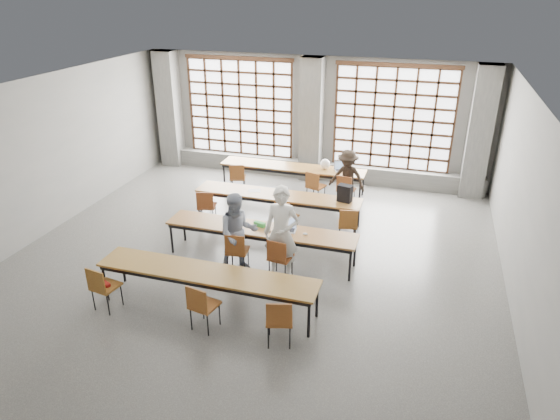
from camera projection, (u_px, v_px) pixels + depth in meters
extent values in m
plane|color=#4E4E4B|center=(250.00, 264.00, 10.35)|extent=(11.00, 11.00, 0.00)
plane|color=silver|center=(245.00, 95.00, 8.89)|extent=(11.00, 11.00, 0.00)
plane|color=slate|center=(314.00, 118.00, 14.40)|extent=(10.00, 0.00, 10.00)
plane|color=slate|center=(49.00, 387.00, 4.84)|extent=(10.00, 0.00, 10.00)
plane|color=slate|center=(34.00, 161.00, 10.95)|extent=(0.00, 11.00, 11.00)
plane|color=slate|center=(529.00, 218.00, 8.29)|extent=(0.00, 11.00, 11.00)
cube|color=#555552|center=(170.00, 109.00, 15.36)|extent=(0.60, 0.55, 3.50)
cube|color=#555552|center=(312.00, 120.00, 14.16)|extent=(0.60, 0.55, 3.50)
cube|color=#555552|center=(480.00, 133.00, 12.96)|extent=(0.60, 0.55, 3.50)
cube|color=white|center=(241.00, 108.00, 14.92)|extent=(3.20, 0.02, 2.80)
cube|color=black|center=(240.00, 108.00, 14.85)|extent=(3.20, 0.05, 2.80)
cube|color=black|center=(241.00, 155.00, 15.45)|extent=(3.32, 0.07, 0.10)
cube|color=black|center=(238.00, 58.00, 14.25)|extent=(3.32, 0.07, 0.10)
cube|color=white|center=(393.00, 119.00, 13.72)|extent=(3.20, 0.02, 2.80)
cube|color=black|center=(393.00, 119.00, 13.65)|extent=(3.20, 0.05, 2.80)
cube|color=black|center=(388.00, 169.00, 14.26)|extent=(3.32, 0.07, 0.10)
cube|color=black|center=(398.00, 65.00, 13.05)|extent=(3.32, 0.07, 0.10)
cube|color=#555552|center=(311.00, 169.00, 14.85)|extent=(9.80, 0.35, 0.50)
cube|color=brown|center=(292.00, 167.00, 13.66)|extent=(4.00, 0.70, 0.04)
cube|color=black|center=(292.00, 169.00, 13.68)|extent=(3.90, 0.64, 0.08)
cylinder|color=black|center=(224.00, 176.00, 14.07)|extent=(0.05, 0.05, 0.69)
cylinder|color=black|center=(232.00, 169.00, 14.57)|extent=(0.05, 0.05, 0.69)
cylinder|color=black|center=(360.00, 191.00, 13.04)|extent=(0.05, 0.05, 0.69)
cylinder|color=black|center=(363.00, 183.00, 13.55)|extent=(0.05, 0.05, 0.69)
cube|color=brown|center=(278.00, 195.00, 11.87)|extent=(4.00, 0.70, 0.04)
cube|color=black|center=(278.00, 197.00, 11.89)|extent=(3.90, 0.64, 0.08)
cylinder|color=black|center=(200.00, 204.00, 12.28)|extent=(0.05, 0.05, 0.69)
cylinder|color=black|center=(210.00, 195.00, 12.78)|extent=(0.05, 0.05, 0.69)
cylinder|color=black|center=(355.00, 224.00, 11.26)|extent=(0.05, 0.05, 0.69)
cylinder|color=black|center=(359.00, 214.00, 11.76)|extent=(0.05, 0.05, 0.69)
cube|color=brown|center=(261.00, 229.00, 10.24)|extent=(4.00, 0.70, 0.04)
cube|color=black|center=(261.00, 232.00, 10.26)|extent=(3.90, 0.64, 0.08)
cylinder|color=black|center=(172.00, 238.00, 10.65)|extent=(0.05, 0.05, 0.69)
cylinder|color=black|center=(184.00, 227.00, 11.15)|extent=(0.05, 0.05, 0.69)
cylinder|color=black|center=(350.00, 265.00, 9.62)|extent=(0.05, 0.05, 0.69)
cylinder|color=black|center=(355.00, 251.00, 10.13)|extent=(0.05, 0.05, 0.69)
cube|color=brown|center=(207.00, 273.00, 8.69)|extent=(4.00, 0.70, 0.04)
cube|color=black|center=(207.00, 276.00, 8.72)|extent=(3.90, 0.64, 0.08)
cylinder|color=black|center=(105.00, 282.00, 9.11)|extent=(0.05, 0.05, 0.69)
cylinder|color=black|center=(123.00, 266.00, 9.61)|extent=(0.05, 0.05, 0.69)
cylinder|color=black|center=(309.00, 320.00, 8.08)|extent=(0.05, 0.05, 0.69)
cylinder|color=black|center=(317.00, 300.00, 8.59)|extent=(0.05, 0.05, 0.69)
cube|color=maroon|center=(238.00, 177.00, 13.66)|extent=(0.52, 0.52, 0.04)
cube|color=maroon|center=(237.00, 172.00, 13.38)|extent=(0.39, 0.14, 0.40)
cylinder|color=black|center=(238.00, 185.00, 13.75)|extent=(0.02, 0.02, 0.45)
cube|color=brown|center=(316.00, 186.00, 13.07)|extent=(0.53, 0.53, 0.04)
cube|color=brown|center=(312.00, 180.00, 12.83)|extent=(0.39, 0.15, 0.40)
cylinder|color=black|center=(316.00, 194.00, 13.17)|extent=(0.02, 0.02, 0.45)
cube|color=brown|center=(346.00, 190.00, 12.86)|extent=(0.49, 0.49, 0.04)
cube|color=brown|center=(344.00, 184.00, 12.60)|extent=(0.40, 0.10, 0.40)
cylinder|color=black|center=(346.00, 198.00, 12.95)|extent=(0.02, 0.02, 0.45)
cube|color=brown|center=(207.00, 206.00, 11.93)|extent=(0.51, 0.51, 0.04)
cube|color=brown|center=(205.00, 200.00, 11.65)|extent=(0.40, 0.13, 0.40)
cylinder|color=black|center=(208.00, 214.00, 12.02)|extent=(0.02, 0.02, 0.45)
cube|color=brown|center=(287.00, 216.00, 11.39)|extent=(0.53, 0.53, 0.04)
cube|color=brown|center=(282.00, 210.00, 11.15)|extent=(0.39, 0.15, 0.40)
cylinder|color=black|center=(287.00, 225.00, 11.49)|extent=(0.02, 0.02, 0.45)
cube|color=brown|center=(348.00, 224.00, 11.02)|extent=(0.49, 0.49, 0.04)
cube|color=brown|center=(348.00, 219.00, 10.74)|extent=(0.40, 0.10, 0.40)
cylinder|color=black|center=(347.00, 233.00, 11.11)|extent=(0.02, 0.02, 0.45)
cube|color=maroon|center=(238.00, 250.00, 9.95)|extent=(0.47, 0.47, 0.04)
cube|color=maroon|center=(235.00, 245.00, 9.67)|extent=(0.40, 0.08, 0.40)
cylinder|color=black|center=(238.00, 260.00, 10.04)|extent=(0.02, 0.02, 0.45)
cube|color=brown|center=(281.00, 257.00, 9.71)|extent=(0.47, 0.47, 0.04)
cube|color=brown|center=(276.00, 251.00, 9.45)|extent=(0.40, 0.08, 0.40)
cylinder|color=black|center=(281.00, 267.00, 9.80)|extent=(0.02, 0.02, 0.45)
cube|color=brown|center=(106.00, 286.00, 8.78)|extent=(0.48, 0.48, 0.04)
cube|color=brown|center=(95.00, 281.00, 8.52)|extent=(0.40, 0.09, 0.40)
cylinder|color=black|center=(108.00, 297.00, 8.87)|extent=(0.02, 0.02, 0.45)
cube|color=brown|center=(205.00, 305.00, 8.27)|extent=(0.49, 0.49, 0.04)
cube|color=brown|center=(196.00, 300.00, 8.01)|extent=(0.40, 0.11, 0.40)
cylinder|color=black|center=(205.00, 316.00, 8.36)|extent=(0.02, 0.02, 0.45)
cube|color=brown|center=(279.00, 319.00, 7.92)|extent=(0.52, 0.52, 0.04)
cube|color=brown|center=(279.00, 315.00, 7.65)|extent=(0.39, 0.14, 0.40)
cylinder|color=black|center=(279.00, 330.00, 8.02)|extent=(0.02, 0.02, 0.45)
imported|color=silver|center=(282.00, 233.00, 9.54)|extent=(0.69, 0.46, 1.90)
imported|color=navy|center=(238.00, 233.00, 9.84)|extent=(1.00, 0.93, 1.64)
imported|color=black|center=(347.00, 178.00, 12.78)|extent=(1.06, 0.74, 1.50)
cube|color=silver|center=(287.00, 230.00, 10.12)|extent=(0.39, 0.30, 0.02)
cube|color=black|center=(287.00, 230.00, 10.11)|extent=(0.32, 0.21, 0.00)
cube|color=silver|center=(288.00, 222.00, 10.20)|extent=(0.37, 0.11, 0.26)
cube|color=#8EB2F5|center=(288.00, 223.00, 10.20)|extent=(0.31, 0.08, 0.21)
cube|color=#A8A8AD|center=(342.00, 170.00, 13.33)|extent=(0.43, 0.38, 0.02)
cube|color=black|center=(342.00, 170.00, 13.31)|extent=(0.35, 0.29, 0.00)
cube|color=#A8A8AD|center=(341.00, 164.00, 13.40)|extent=(0.36, 0.21, 0.26)
cube|color=#87B1E9|center=(341.00, 165.00, 13.40)|extent=(0.30, 0.17, 0.21)
ellipsoid|color=white|center=(305.00, 234.00, 9.95)|extent=(0.11, 0.10, 0.04)
cube|color=green|center=(260.00, 224.00, 10.29)|extent=(0.27, 0.16, 0.09)
cube|color=black|center=(267.00, 231.00, 10.09)|extent=(0.13, 0.06, 0.01)
cube|color=white|center=(255.00, 191.00, 12.06)|extent=(0.35, 0.30, 0.00)
cube|color=white|center=(282.00, 195.00, 11.83)|extent=(0.32, 0.24, 0.00)
cube|color=black|center=(345.00, 193.00, 11.39)|extent=(0.36, 0.27, 0.40)
ellipsoid|color=white|center=(325.00, 164.00, 13.39)|extent=(0.29, 0.25, 0.29)
cube|color=maroon|center=(105.00, 284.00, 8.76)|extent=(0.22, 0.15, 0.06)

